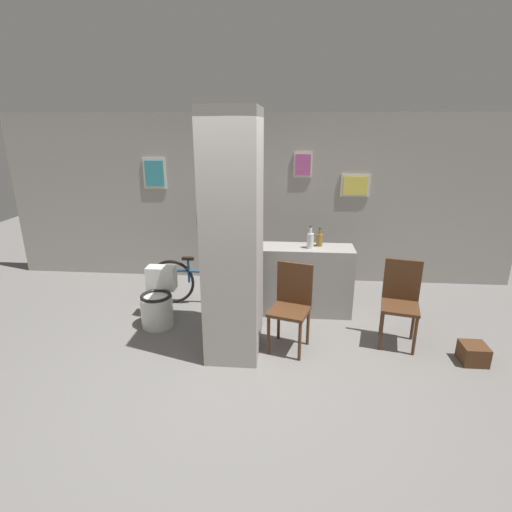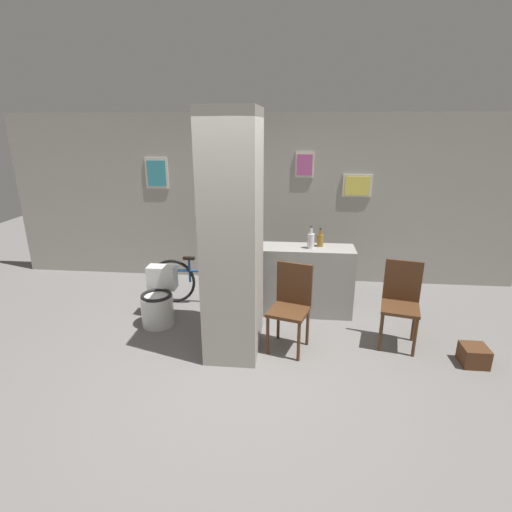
# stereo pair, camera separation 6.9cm
# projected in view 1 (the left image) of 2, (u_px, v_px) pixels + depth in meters

# --- Properties ---
(ground_plane) EXTENTS (14.00, 14.00, 0.00)m
(ground_plane) POSITION_uv_depth(u_px,v_px,m) (236.00, 368.00, 4.19)
(ground_plane) COLOR slate
(wall_back) EXTENTS (8.00, 0.09, 2.60)m
(wall_back) POSITION_uv_depth(u_px,v_px,m) (257.00, 200.00, 6.27)
(wall_back) COLOR gray
(wall_back) RESTS_ON ground_plane
(pillar_center) EXTENTS (0.59, 0.96, 2.60)m
(pillar_center) POSITION_uv_depth(u_px,v_px,m) (234.00, 236.00, 4.24)
(pillar_center) COLOR gray
(pillar_center) RESTS_ON ground_plane
(counter_shelf) EXTENTS (1.39, 0.44, 0.92)m
(counter_shelf) POSITION_uv_depth(u_px,v_px,m) (299.00, 280.00, 5.32)
(counter_shelf) COLOR gray
(counter_shelf) RESTS_ON ground_plane
(toilet) EXTENTS (0.40, 0.56, 0.70)m
(toilet) POSITION_uv_depth(u_px,v_px,m) (158.00, 302.00, 5.04)
(toilet) COLOR silver
(toilet) RESTS_ON ground_plane
(chair_near_pillar) EXTENTS (0.51, 0.51, 0.98)m
(chair_near_pillar) POSITION_uv_depth(u_px,v_px,m) (291.00, 303.00, 4.44)
(chair_near_pillar) COLOR #4C2D19
(chair_near_pillar) RESTS_ON ground_plane
(chair_by_doorway) EXTENTS (0.49, 0.49, 0.98)m
(chair_by_doorway) POSITION_uv_depth(u_px,v_px,m) (400.00, 299.00, 4.54)
(chair_by_doorway) COLOR #4C2D19
(chair_by_doorway) RESTS_ON ground_plane
(bicycle) EXTENTS (1.64, 0.42, 0.69)m
(bicycle) POSITION_uv_depth(u_px,v_px,m) (207.00, 282.00, 5.57)
(bicycle) COLOR black
(bicycle) RESTS_ON ground_plane
(bottle_tall) EXTENTS (0.09, 0.09, 0.30)m
(bottle_tall) POSITION_uv_depth(u_px,v_px,m) (310.00, 240.00, 5.09)
(bottle_tall) COLOR silver
(bottle_tall) RESTS_ON counter_shelf
(bottle_short) EXTENTS (0.08, 0.08, 0.25)m
(bottle_short) POSITION_uv_depth(u_px,v_px,m) (319.00, 239.00, 5.18)
(bottle_short) COLOR olive
(bottle_short) RESTS_ON counter_shelf
(floor_crate) EXTENTS (0.26, 0.26, 0.21)m
(floor_crate) POSITION_uv_depth(u_px,v_px,m) (473.00, 354.00, 4.26)
(floor_crate) COLOR #4C2D19
(floor_crate) RESTS_ON ground_plane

